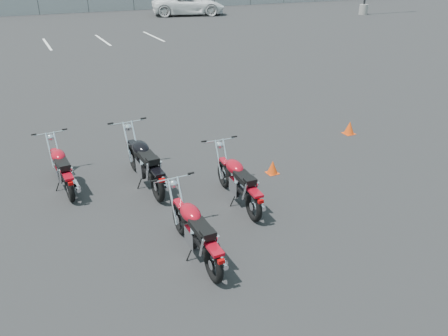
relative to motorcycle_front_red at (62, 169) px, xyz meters
name	(u,v)px	position (x,y,z in m)	size (l,w,h in m)	color
ground	(229,216)	(2.49, -2.42, -0.42)	(120.00, 120.00, 0.00)	black
motorcycle_front_red	(62,169)	(0.00, 0.00, 0.00)	(0.73, 1.88, 0.92)	black
motorcycle_second_black	(145,163)	(1.52, -0.61, 0.07)	(0.84, 2.18, 1.07)	black
motorcycle_third_red	(196,231)	(1.52, -3.23, 0.02)	(0.75, 1.95, 0.95)	black
motorcycle_rear_red	(239,182)	(2.87, -2.07, 0.02)	(0.76, 1.97, 0.96)	black
training_cone_near	(273,167)	(4.11, -1.30, -0.27)	(0.24, 0.24, 0.29)	#D73E0B
training_cone_extra	(349,128)	(7.17, -0.17, -0.25)	(0.28, 0.28, 0.34)	#D73E0B
chainlink_fence	(38,3)	(2.49, 32.58, 0.48)	(80.06, 0.06, 1.80)	gray
parking_line_stripes	(17,46)	(-0.01, 17.58, -0.41)	(15.12, 4.00, 0.01)	silver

